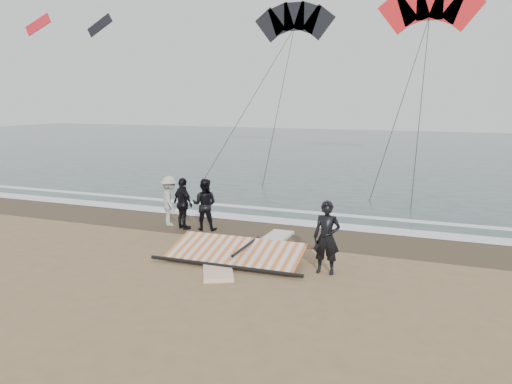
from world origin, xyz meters
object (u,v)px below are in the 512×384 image
Objects in this scene: man_main at (327,238)px; sail_rig at (236,252)px; board_white at (217,263)px; board_cream at (270,242)px.

sail_rig is (-2.56, 0.17, -0.74)m from man_main.
man_main reaches higher than sail_rig.
man_main is 2.99m from board_white.
man_main is at bearing -3.90° from sail_rig.
board_white is (-2.82, -0.46, -0.88)m from man_main.
sail_rig is (-0.38, -1.76, 0.14)m from board_cream.
board_white is 0.70m from sail_rig.
board_white is 2.48m from board_cream.
man_main is 0.72× the size of board_cream.
man_main is at bearing -40.46° from board_cream.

